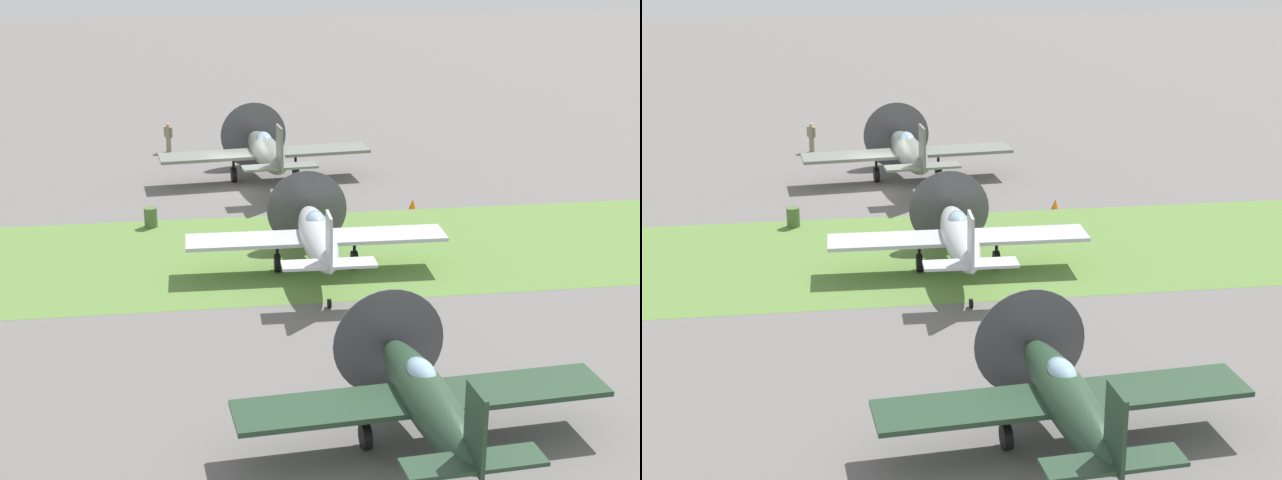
{
  "view_description": "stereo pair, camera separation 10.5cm",
  "coord_description": "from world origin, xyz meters",
  "views": [
    {
      "loc": [
        -3.09,
        -49.98,
        14.32
      ],
      "look_at": [
        2.33,
        -12.88,
        1.45
      ],
      "focal_mm": 56.31,
      "sensor_mm": 36.0,
      "label": 1
    },
    {
      "loc": [
        -2.99,
        -50.0,
        14.32
      ],
      "look_at": [
        2.33,
        -12.88,
        1.45
      ],
      "focal_mm": 56.31,
      "sensor_mm": 36.0,
      "label": 2
    }
  ],
  "objects": [
    {
      "name": "runway_marker_cone",
      "position": [
        8.08,
        -4.59,
        0.22
      ],
      "size": [
        0.36,
        0.36,
        0.44
      ],
      "primitive_type": "cone",
      "color": "orange",
      "rests_on": "ground"
    },
    {
      "name": "airplane_lead",
      "position": [
        1.5,
        1.13,
        1.67
      ],
      "size": [
        11.21,
        8.88,
        3.98
      ],
      "rotation": [
        0.0,
        0.0,
        0.09
      ],
      "color": "slate",
      "rests_on": "ground"
    },
    {
      "name": "airplane_trail",
      "position": [
        3.22,
        -26.54,
        1.56
      ],
      "size": [
        10.51,
        8.31,
        3.74
      ],
      "rotation": [
        0.0,
        0.0,
        0.08
      ],
      "color": "#233D28",
      "rests_on": "ground"
    },
    {
      "name": "airplane_wingman",
      "position": [
        2.24,
        -12.71,
        1.56
      ],
      "size": [
        10.42,
        8.28,
        3.73
      ],
      "rotation": [
        0.0,
        0.0,
        -0.02
      ],
      "color": "#B2B7BC",
      "rests_on": "ground"
    },
    {
      "name": "ground_plane",
      "position": [
        0.0,
        0.0,
        0.0
      ],
      "size": [
        160.0,
        160.0,
        0.0
      ],
      "primitive_type": "plane",
      "color": "#605E5B"
    },
    {
      "name": "fuel_drum",
      "position": [
        -4.44,
        -5.7,
        0.45
      ],
      "size": [
        0.6,
        0.6,
        0.9
      ],
      "primitive_type": "cylinder",
      "color": "#476633",
      "rests_on": "ground"
    },
    {
      "name": "grass_verge",
      "position": [
        0.0,
        -10.35,
        0.0
      ],
      "size": [
        120.0,
        11.0,
        0.01
      ],
      "primitive_type": "cube",
      "color": "#567A38",
      "rests_on": "ground"
    },
    {
      "name": "ground_crew_chief",
      "position": [
        -3.58,
        8.55,
        0.91
      ],
      "size": [
        0.51,
        0.44,
        1.73
      ],
      "rotation": [
        0.0,
        0.0,
        2.45
      ],
      "color": "#847A5B",
      "rests_on": "ground"
    }
  ]
}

